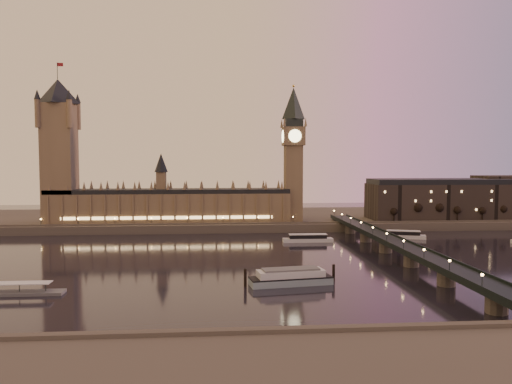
% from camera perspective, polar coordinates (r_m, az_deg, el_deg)
% --- Properties ---
extents(ground, '(700.00, 700.00, 0.00)m').
position_cam_1_polar(ground, '(262.71, -3.51, -7.96)').
color(ground, black).
rests_on(ground, ground).
extents(far_embankment, '(560.00, 130.00, 6.00)m').
position_cam_1_polar(far_embankment, '(426.61, 0.16, -3.06)').
color(far_embankment, '#423D35').
rests_on(far_embankment, ground).
extents(palace_of_westminster, '(180.00, 26.62, 52.00)m').
position_cam_1_polar(palace_of_westminster, '(381.29, -9.87, -1.08)').
color(palace_of_westminster, brown).
rests_on(palace_of_westminster, ground).
extents(victoria_tower, '(31.68, 31.68, 118.00)m').
position_cam_1_polar(victoria_tower, '(395.89, -21.58, 5.27)').
color(victoria_tower, brown).
rests_on(victoria_tower, ground).
extents(big_ben, '(17.68, 17.68, 104.00)m').
position_cam_1_polar(big_ben, '(382.90, 4.29, 5.31)').
color(big_ben, brown).
rests_on(big_ben, ground).
extents(westminster_bridge, '(13.20, 260.00, 15.30)m').
position_cam_1_polar(westminster_bridge, '(278.58, 15.80, -6.26)').
color(westminster_bridge, black).
rests_on(westminster_bridge, ground).
extents(city_block, '(155.00, 45.00, 34.00)m').
position_cam_1_polar(city_block, '(437.35, 22.63, -0.64)').
color(city_block, black).
rests_on(city_block, ground).
extents(bare_tree_0, '(5.87, 5.87, 11.95)m').
position_cam_1_polar(bare_tree_0, '(391.61, 15.46, -2.04)').
color(bare_tree_0, black).
rests_on(bare_tree_0, ground).
extents(bare_tree_1, '(5.87, 5.87, 11.95)m').
position_cam_1_polar(bare_tree_1, '(397.74, 17.77, -1.99)').
color(bare_tree_1, black).
rests_on(bare_tree_1, ground).
extents(bare_tree_2, '(5.87, 5.87, 11.95)m').
position_cam_1_polar(bare_tree_2, '(404.49, 20.01, -1.95)').
color(bare_tree_2, black).
rests_on(bare_tree_2, ground).
extents(bare_tree_3, '(5.87, 5.87, 11.95)m').
position_cam_1_polar(bare_tree_3, '(411.84, 22.17, -1.90)').
color(bare_tree_3, black).
rests_on(bare_tree_3, ground).
extents(bare_tree_4, '(5.87, 5.87, 11.95)m').
position_cam_1_polar(bare_tree_4, '(419.75, 24.25, -1.86)').
color(bare_tree_4, black).
rests_on(bare_tree_4, ground).
extents(bare_tree_5, '(5.87, 5.87, 11.95)m').
position_cam_1_polar(bare_tree_5, '(428.20, 26.26, -1.81)').
color(bare_tree_5, black).
rests_on(bare_tree_5, ground).
extents(cruise_boat_a, '(32.38, 7.31, 5.17)m').
position_cam_1_polar(cruise_boat_a, '(325.70, 5.95, -5.30)').
color(cruise_boat_a, silver).
rests_on(cruise_boat_a, ground).
extents(cruise_boat_b, '(29.87, 15.56, 5.36)m').
position_cam_1_polar(cruise_boat_b, '(353.07, 16.48, -4.72)').
color(cruise_boat_b, silver).
rests_on(cruise_boat_b, ground).
extents(moored_barge, '(40.15, 15.01, 7.44)m').
position_cam_1_polar(moored_barge, '(215.49, 3.98, -9.69)').
color(moored_barge, '#8098A3').
rests_on(moored_barge, ground).
extents(pontoon_pier, '(42.31, 7.05, 11.28)m').
position_cam_1_polar(pontoon_pier, '(222.21, -26.45, -10.16)').
color(pontoon_pier, '#595B5E').
rests_on(pontoon_pier, ground).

